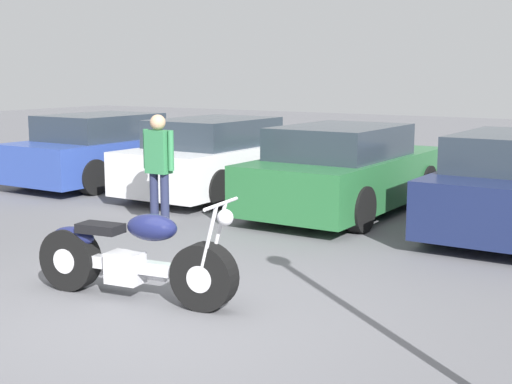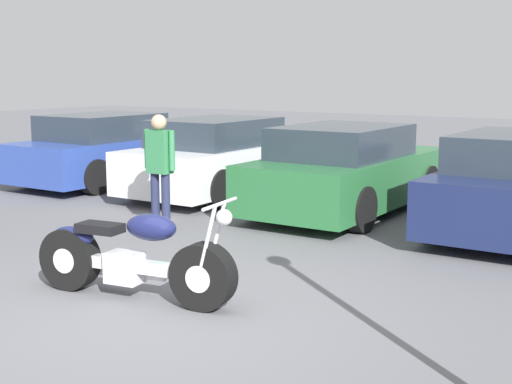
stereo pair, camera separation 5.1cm
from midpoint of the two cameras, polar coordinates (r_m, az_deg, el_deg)
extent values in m
plane|color=slate|center=(6.47, -8.28, -10.02)|extent=(60.00, 60.00, 0.00)
cylinder|color=black|center=(6.57, -4.03, -6.76)|extent=(0.65, 0.29, 0.62)
cylinder|color=silver|center=(6.57, -4.03, -6.76)|extent=(0.28, 0.25, 0.25)
cylinder|color=black|center=(7.40, -14.45, -5.18)|extent=(0.65, 0.29, 0.62)
cylinder|color=silver|center=(7.40, -14.45, -5.18)|extent=(0.28, 0.25, 0.25)
cube|color=silver|center=(6.95, -9.56, -5.82)|extent=(1.16, 0.28, 0.12)
cube|color=silver|center=(7.02, -10.27, -5.96)|extent=(0.37, 0.29, 0.30)
ellipsoid|color=#191E4C|center=(6.74, -8.17, -2.82)|extent=(0.56, 0.37, 0.25)
cube|color=black|center=(7.09, -12.18, -2.83)|extent=(0.47, 0.30, 0.09)
ellipsoid|color=#191E4C|center=(7.31, -14.22, -3.46)|extent=(0.50, 0.27, 0.20)
cylinder|color=silver|center=(6.36, -3.74, -4.08)|extent=(0.22, 0.07, 0.70)
cylinder|color=silver|center=(6.52, -2.99, -3.75)|extent=(0.22, 0.07, 0.70)
cylinder|color=silver|center=(6.33, -2.67, -0.96)|extent=(0.12, 0.62, 0.03)
sphere|color=silver|center=(6.33, -2.34, -2.05)|extent=(0.15, 0.15, 0.15)
cylinder|color=silver|center=(7.27, -10.98, -6.20)|extent=(1.16, 0.25, 0.08)
cube|color=#2D479E|center=(14.41, -11.33, 2.85)|extent=(1.75, 4.13, 0.72)
cube|color=#28333D|center=(14.18, -12.11, 5.15)|extent=(1.54, 2.15, 0.48)
cylinder|color=black|center=(15.91, -10.20, 2.78)|extent=(0.20, 0.64, 0.64)
cylinder|color=black|center=(14.85, -5.59, 2.41)|extent=(0.20, 0.64, 0.64)
cylinder|color=black|center=(14.17, -17.29, 1.68)|extent=(0.20, 0.64, 0.64)
cylinder|color=black|center=(12.96, -12.66, 1.18)|extent=(0.20, 0.64, 0.64)
cube|color=white|center=(12.83, -2.45, 2.22)|extent=(1.75, 4.13, 0.72)
cube|color=#28333D|center=(12.57, -3.13, 4.81)|extent=(1.54, 2.15, 0.48)
cylinder|color=black|center=(14.36, -2.14, 2.20)|extent=(0.20, 0.64, 0.64)
cylinder|color=black|center=(13.49, 3.54, 1.72)|extent=(0.20, 0.64, 0.64)
cylinder|color=black|center=(12.38, -8.98, 0.91)|extent=(0.20, 0.64, 0.64)
cylinder|color=black|center=(11.36, -2.84, 0.25)|extent=(0.20, 0.64, 0.64)
cube|color=#286B38|center=(11.21, 7.53, 1.08)|extent=(1.75, 4.13, 0.72)
cube|color=#28333D|center=(10.92, 7.03, 4.03)|extent=(1.54, 2.15, 0.48)
cylinder|color=black|center=(12.73, 6.68, 1.20)|extent=(0.20, 0.64, 0.64)
cylinder|color=black|center=(12.10, 13.62, 0.56)|extent=(0.20, 0.64, 0.64)
cylinder|color=black|center=(10.53, 0.47, -0.48)|extent=(0.20, 0.64, 0.64)
cylinder|color=black|center=(9.76, 8.57, -1.39)|extent=(0.20, 0.64, 0.64)
cylinder|color=black|center=(11.85, 18.21, 0.16)|extent=(0.20, 0.64, 0.64)
cylinder|color=black|center=(9.43, 14.16, -1.96)|extent=(0.20, 0.64, 0.64)
cylinder|color=#232847|center=(10.00, -7.91, -0.69)|extent=(0.12, 0.12, 0.79)
cylinder|color=#232847|center=(9.88, -7.08, -0.79)|extent=(0.12, 0.12, 0.79)
cube|color=#337F4C|center=(9.84, -7.59, 3.21)|extent=(0.34, 0.20, 0.59)
cylinder|color=#337F4C|center=(9.98, -8.55, 3.45)|extent=(0.08, 0.08, 0.54)
cylinder|color=#337F4C|center=(9.70, -6.60, 3.32)|extent=(0.08, 0.08, 0.54)
sphere|color=tan|center=(9.80, -7.64, 5.55)|extent=(0.21, 0.21, 0.21)
camera|label=1|loc=(0.03, -89.81, 0.03)|focal=50.00mm
camera|label=2|loc=(0.03, 90.19, -0.03)|focal=50.00mm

